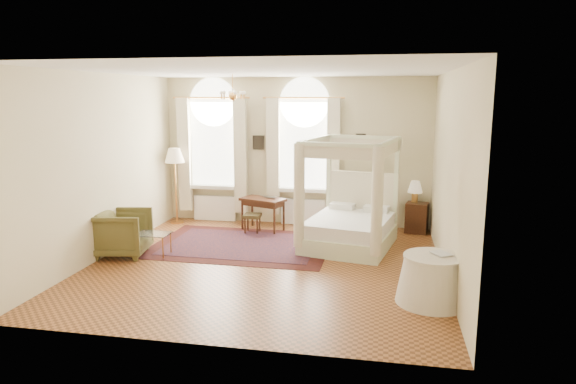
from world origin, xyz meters
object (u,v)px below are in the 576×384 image
at_px(writing_desk, 263,203).
at_px(floor_lamp, 175,159).
at_px(armchair, 123,233).
at_px(stool, 252,217).
at_px(coffee_table, 153,236).
at_px(canopy_bed, 349,223).
at_px(nightstand, 417,218).
at_px(side_table, 432,279).

relative_size(writing_desk, floor_lamp, 0.61).
bearing_deg(armchair, writing_desk, -53.29).
distance_m(armchair, floor_lamp, 2.71).
xyz_separation_m(stool, coffee_table, (-1.39, -1.87, 0.03)).
bearing_deg(floor_lamp, coffee_table, -77.07).
relative_size(canopy_bed, writing_desk, 2.08).
height_order(canopy_bed, nightstand, canopy_bed).
distance_m(floor_lamp, side_table, 6.65).
bearing_deg(writing_desk, floor_lamp, 172.54).
distance_m(nightstand, coffee_table, 5.49).
bearing_deg(nightstand, canopy_bed, -134.46).
height_order(armchair, coffee_table, armchair).
relative_size(stool, armchair, 0.44).
bearing_deg(canopy_bed, nightstand, 45.54).
bearing_deg(stool, side_table, -42.66).
relative_size(writing_desk, armchair, 1.14).
height_order(writing_desk, floor_lamp, floor_lamp).
xyz_separation_m(armchair, floor_lamp, (-0.00, 2.49, 1.06)).
distance_m(armchair, coffee_table, 0.56).
height_order(canopy_bed, stool, canopy_bed).
height_order(nightstand, writing_desk, writing_desk).
bearing_deg(nightstand, side_table, -90.00).
height_order(nightstand, side_table, side_table).
bearing_deg(coffee_table, armchair, -169.46).
distance_m(writing_desk, armchair, 3.07).
xyz_separation_m(canopy_bed, writing_desk, (-1.94, 0.92, 0.13)).
bearing_deg(armchair, canopy_bed, -81.97).
bearing_deg(coffee_table, nightstand, 27.85).
relative_size(writing_desk, coffee_table, 1.74).
bearing_deg(armchair, stool, -54.17).
relative_size(nightstand, writing_desk, 0.61).
distance_m(stool, armchair, 2.77).
height_order(canopy_bed, writing_desk, canopy_bed).
bearing_deg(floor_lamp, stool, -15.00).
height_order(writing_desk, coffee_table, writing_desk).
distance_m(writing_desk, floor_lamp, 2.30).
xyz_separation_m(nightstand, floor_lamp, (-5.40, -0.17, 1.15)).
relative_size(armchair, coffee_table, 1.53).
xyz_separation_m(armchair, side_table, (5.40, -1.22, -0.08)).
bearing_deg(side_table, armchair, 167.32).
bearing_deg(nightstand, floor_lamp, -178.17).
bearing_deg(stool, coffee_table, -126.62).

